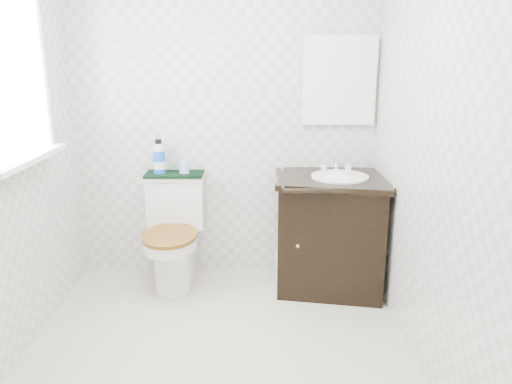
{
  "coord_description": "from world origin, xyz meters",
  "views": [
    {
      "loc": [
        0.2,
        -2.43,
        1.63
      ],
      "look_at": [
        0.22,
        0.75,
        0.75
      ],
      "focal_mm": 35.0,
      "sensor_mm": 36.0,
      "label": 1
    }
  ],
  "objects_px": {
    "toilet": "(175,238)",
    "cup": "(184,167)",
    "trash_bin": "(288,272)",
    "mouthwash_bottle": "(159,158)",
    "vanity": "(333,229)"
  },
  "relations": [
    {
      "from": "toilet",
      "to": "trash_bin",
      "type": "distance_m",
      "value": 0.86
    },
    {
      "from": "vanity",
      "to": "mouthwash_bottle",
      "type": "distance_m",
      "value": 1.34
    },
    {
      "from": "mouthwash_bottle",
      "to": "cup",
      "type": "distance_m",
      "value": 0.19
    },
    {
      "from": "vanity",
      "to": "cup",
      "type": "bearing_deg",
      "value": 169.88
    },
    {
      "from": "toilet",
      "to": "cup",
      "type": "distance_m",
      "value": 0.52
    },
    {
      "from": "toilet",
      "to": "trash_bin",
      "type": "bearing_deg",
      "value": -9.94
    },
    {
      "from": "toilet",
      "to": "trash_bin",
      "type": "relative_size",
      "value": 2.95
    },
    {
      "from": "toilet",
      "to": "vanity",
      "type": "height_order",
      "value": "vanity"
    },
    {
      "from": "vanity",
      "to": "mouthwash_bottle",
      "type": "bearing_deg",
      "value": 171.49
    },
    {
      "from": "toilet",
      "to": "cup",
      "type": "relative_size",
      "value": 8.56
    },
    {
      "from": "mouthwash_bottle",
      "to": "toilet",
      "type": "bearing_deg",
      "value": -49.11
    },
    {
      "from": "trash_bin",
      "to": "mouthwash_bottle",
      "type": "xyz_separation_m",
      "value": [
        -0.92,
        0.26,
        0.78
      ]
    },
    {
      "from": "trash_bin",
      "to": "mouthwash_bottle",
      "type": "relative_size",
      "value": 1.07
    },
    {
      "from": "vanity",
      "to": "cup",
      "type": "distance_m",
      "value": 1.16
    },
    {
      "from": "mouthwash_bottle",
      "to": "cup",
      "type": "height_order",
      "value": "mouthwash_bottle"
    }
  ]
}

